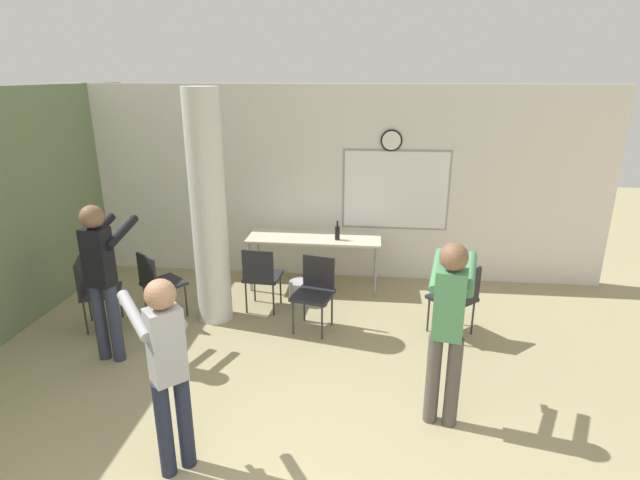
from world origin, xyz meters
TOP-DOWN VIEW (x-y plane):
  - wall_back at (0.02, 5.06)m, footprint 8.00×0.15m
  - support_pillar at (-1.23, 3.43)m, footprint 0.42×0.42m
  - folding_table at (-0.11, 4.54)m, footprint 1.86×0.62m
  - bottle_on_table at (0.22, 4.44)m, footprint 0.07×0.07m
  - waste_bin at (-0.24, 3.99)m, footprint 0.29×0.29m
  - chair_table_left at (-0.69, 3.69)m, footprint 0.47×0.47m
  - chair_by_left_wall at (-2.58, 3.05)m, footprint 0.58×0.58m
  - chair_table_front at (0.04, 3.32)m, footprint 0.53×0.53m
  - chair_near_pillar at (-1.91, 3.35)m, footprint 0.62×0.62m
  - chair_mid_room at (1.69, 3.30)m, footprint 0.62×0.62m
  - person_playing_side at (1.34, 1.74)m, footprint 0.46×0.68m
  - person_playing_front at (-0.76, 0.95)m, footprint 0.62×0.62m
  - person_watching_back at (-2.05, 2.41)m, footprint 0.42×0.65m

SIDE VIEW (x-z plane):
  - waste_bin at x=-0.24m, z-range 0.00..0.30m
  - chair_table_left at x=-0.69m, z-range 0.08..0.95m
  - chair_by_left_wall at x=-2.58m, z-range 0.08..0.95m
  - chair_table_front at x=0.04m, z-range 0.08..0.95m
  - chair_near_pillar at x=-1.91m, z-range 0.08..0.95m
  - chair_mid_room at x=1.69m, z-range 0.08..0.95m
  - folding_table at x=-0.11m, z-range 0.33..1.08m
  - bottle_on_table at x=0.22m, z-range 0.72..0.99m
  - person_playing_front at x=-0.76m, z-range 0.14..1.74m
  - person_playing_side at x=1.34m, z-range 0.15..1.82m
  - person_watching_back at x=-2.05m, z-range 0.15..1.86m
  - wall_back at x=0.02m, z-range 0.00..2.80m
  - support_pillar at x=-1.23m, z-range 0.00..2.80m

